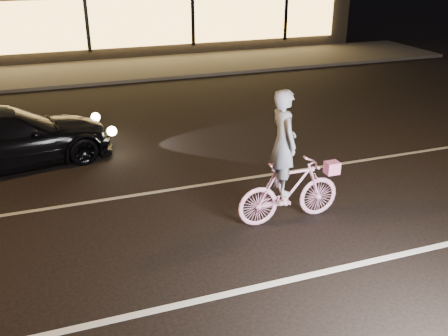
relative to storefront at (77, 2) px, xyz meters
name	(u,v)px	position (x,y,z in m)	size (l,w,h in m)	color
ground	(187,242)	(0.00, -18.97, -2.15)	(90.00, 90.00, 0.00)	black
lane_stripe_near	(216,297)	(0.00, -20.47, -2.14)	(60.00, 0.12, 0.01)	silver
lane_stripe_far	(159,191)	(0.00, -16.97, -2.14)	(60.00, 0.10, 0.01)	gray
sidewalk	(96,72)	(0.00, -5.97, -2.09)	(30.00, 4.00, 0.12)	#383533
storefront	(77,2)	(0.00, 0.00, 0.00)	(25.40, 8.42, 4.20)	black
cyclist	(288,177)	(1.87, -18.85, -1.29)	(1.92, 0.66, 2.41)	#F34EA5
sedan	(7,138)	(-2.82, -14.57, -1.49)	(4.82, 2.70, 1.32)	black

